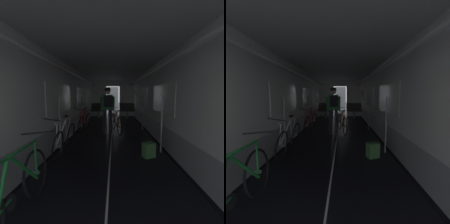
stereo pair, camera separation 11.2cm
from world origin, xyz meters
The scene contains 10 objects.
ground_plane centered at (0.00, 0.00, 0.00)m, with size 60.00×60.00×0.00m, color black.
train_car_shell centered at (0.00, 3.60, 1.70)m, with size 3.14×12.34×2.57m.
bench_seat_far_left centered at (-0.90, 8.07, 0.57)m, with size 0.98×0.51×0.95m.
bench_seat_far_right centered at (0.90, 8.07, 0.57)m, with size 0.98×0.51×0.95m.
bicycle_green centered at (-1.01, -0.14, 0.38)m, with size 0.44×1.69×0.95m.
bicycle_white centered at (-1.14, 2.05, 0.38)m, with size 0.44×1.69×0.96m.
bicycle_red centered at (-1.11, 4.48, 0.38)m, with size 0.48×1.69×0.96m.
person_cyclist_aisle centered at (-0.15, 3.97, 1.07)m, with size 0.55×0.42×1.73m.
bicycle_orange_in_aisle centered at (0.17, 4.23, 0.38)m, with size 0.52×1.66×0.93m.
backpack_on_floor centered at (0.90, 1.79, 0.17)m, with size 0.26×0.20×0.34m, color #3D703D.
Camera 1 is at (0.09, -1.73, 1.44)m, focal length 24.91 mm.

